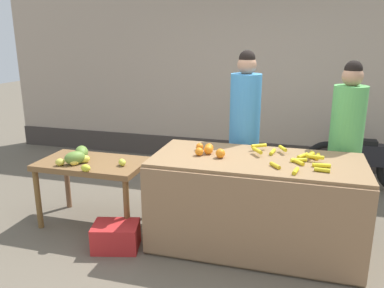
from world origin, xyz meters
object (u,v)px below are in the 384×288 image
at_px(parked_motorcycle, 365,162).
at_px(produce_crate, 116,236).
at_px(vendor_woman_blue_shirt, 244,135).
at_px(vendor_woman_green_shirt, 345,146).
at_px(produce_sack, 185,181).

bearing_deg(parked_motorcycle, produce_crate, -137.93).
relative_size(vendor_woman_blue_shirt, produce_crate, 4.29).
height_order(parked_motorcycle, produce_crate, parked_motorcycle).
bearing_deg(parked_motorcycle, vendor_woman_green_shirt, -109.25).
bearing_deg(vendor_woman_green_shirt, parked_motorcycle, 70.75).
relative_size(produce_crate, produce_sack, 0.74).
bearing_deg(produce_crate, vendor_woman_green_shirt, 28.06).
relative_size(vendor_woman_green_shirt, produce_crate, 4.08).
height_order(vendor_woman_blue_shirt, produce_crate, vendor_woman_blue_shirt).
xyz_separation_m(vendor_woman_blue_shirt, produce_sack, (-0.72, 0.08, -0.66)).
bearing_deg(vendor_woman_green_shirt, produce_sack, 177.19).
height_order(vendor_woman_blue_shirt, produce_sack, vendor_woman_blue_shirt).
bearing_deg(produce_crate, produce_sack, 74.28).
xyz_separation_m(vendor_woman_green_shirt, produce_sack, (-1.79, 0.09, -0.61)).
relative_size(vendor_woman_blue_shirt, vendor_woman_green_shirt, 1.05).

